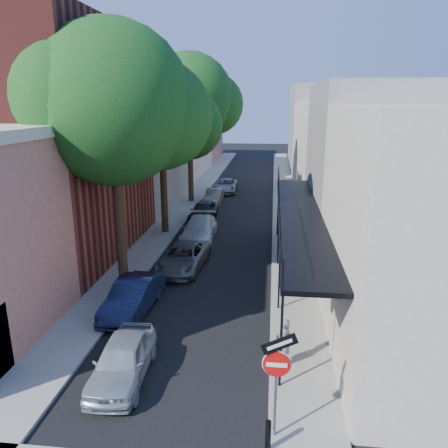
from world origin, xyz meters
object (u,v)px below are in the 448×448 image
(sign_post, at_px, (277,368))
(parked_car_d, at_px, (199,229))
(parked_car_e, at_px, (203,211))
(oak_far, at_px, (195,100))
(parked_car_b, at_px, (133,297))
(pedestrian, at_px, (286,342))
(oak_mid, at_px, (168,120))
(bollard, at_px, (268,435))
(oak_near, at_px, (124,107))
(parked_car_f, at_px, (214,196))
(parked_car_g, at_px, (225,186))
(parked_car_a, at_px, (123,360))
(parked_car_c, at_px, (183,258))

(sign_post, height_order, parked_car_d, sign_post)
(parked_car_e, bearing_deg, oak_far, 108.50)
(parked_car_b, xyz_separation_m, pedestrian, (5.94, -3.15, 0.24))
(parked_car_d, bearing_deg, oak_mid, 143.76)
(oak_far, relative_size, pedestrian, 7.58)
(bollard, xyz_separation_m, oak_near, (-6.37, 9.76, 7.36))
(parked_car_f, relative_size, parked_car_g, 0.81)
(oak_near, relative_size, parked_car_a, 3.06)
(bollard, relative_size, parked_car_c, 0.18)
(oak_far, height_order, parked_car_c, oak_far)
(pedestrian, bearing_deg, oak_mid, 37.65)
(bollard, bearing_deg, parked_car_b, 129.01)
(oak_mid, distance_m, parked_car_d, 6.84)
(parked_car_a, xyz_separation_m, parked_car_b, (-1.06, 4.27, 0.03))
(parked_car_c, bearing_deg, pedestrian, -53.68)
(bollard, relative_size, oak_near, 0.07)
(parked_car_c, bearing_deg, oak_mid, 112.66)
(oak_far, distance_m, pedestrian, 25.26)
(oak_near, bearing_deg, sign_post, -54.91)
(parked_car_e, xyz_separation_m, parked_car_g, (0.50, 9.93, -0.04))
(parked_car_c, height_order, pedestrian, pedestrian)
(oak_far, bearing_deg, bollard, -76.65)
(bollard, relative_size, oak_far, 0.07)
(bollard, bearing_deg, parked_car_a, 150.73)
(oak_near, distance_m, parked_car_e, 13.35)
(oak_mid, height_order, parked_car_a, oak_mid)
(parked_car_g, bearing_deg, pedestrian, -80.54)
(parked_car_c, xyz_separation_m, pedestrian, (4.88, -7.92, 0.30))
(oak_near, relative_size, parked_car_b, 2.84)
(parked_car_b, xyz_separation_m, parked_car_e, (0.56, 14.15, -0.00))
(parked_car_a, xyz_separation_m, parked_car_e, (-0.50, 18.43, 0.03))
(oak_far, bearing_deg, oak_mid, -90.41)
(parked_car_c, relative_size, parked_car_e, 1.13)
(oak_far, bearing_deg, parked_car_c, -82.70)
(oak_near, height_order, parked_car_f, oak_near)
(bollard, bearing_deg, parked_car_e, 103.20)
(sign_post, xyz_separation_m, bollard, (-0.16, -0.47, -1.52))
(bollard, bearing_deg, oak_near, 123.12)
(oak_near, height_order, oak_mid, oak_near)
(bollard, height_order, oak_far, oak_far)
(parked_car_g, bearing_deg, sign_post, -82.17)
(parked_car_a, xyz_separation_m, parked_car_g, (0.00, 28.36, -0.02))
(oak_far, xyz_separation_m, parked_car_g, (1.95, 4.06, -7.64))
(parked_car_e, relative_size, parked_car_f, 1.07)
(oak_far, height_order, parked_car_g, oak_far)
(parked_car_c, bearing_deg, parked_car_g, 94.67)
(oak_mid, xyz_separation_m, parked_car_f, (1.58, 8.44, -6.46))
(bollard, bearing_deg, pedestrian, 82.32)
(oak_near, bearing_deg, parked_car_a, -74.91)
(parked_car_c, distance_m, parked_car_f, 14.67)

